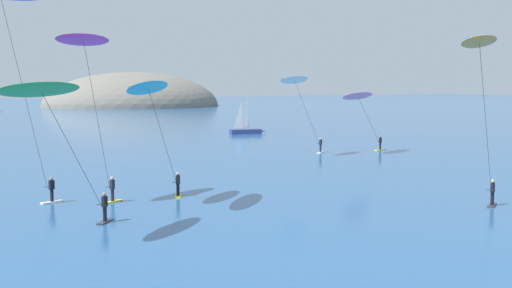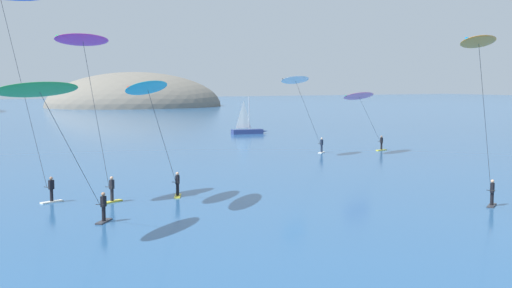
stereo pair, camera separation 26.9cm
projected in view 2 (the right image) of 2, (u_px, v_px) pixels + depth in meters
The scene contains 8 objects.
sailboat_near at pixel (249, 130), 98.05m from camera, with size 5.97×2.17×5.70m.
kitesurfer_pink at pixel (360, 99), 69.69m from camera, with size 8.97×4.26×6.89m.
kitesurfer_green at pixel (45, 100), 30.98m from camera, with size 7.27×6.54×7.97m.
kitesurfer_blue at pixel (3, 6), 38.39m from camera, with size 6.93×4.12×13.59m.
kitesurfer_magenta at pixel (86, 53), 38.82m from camera, with size 5.35×4.64×10.81m.
kitesurfer_orange at pixel (480, 55), 36.76m from camera, with size 7.14×4.22×10.57m.
kitesurfer_white at pixel (298, 86), 67.03m from camera, with size 8.20×4.38×8.61m.
kitesurfer_cyan at pixel (150, 96), 38.78m from camera, with size 6.54×7.48×8.04m.
Camera 2 is at (-29.71, -18.71, 7.87)m, focal length 45.00 mm.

